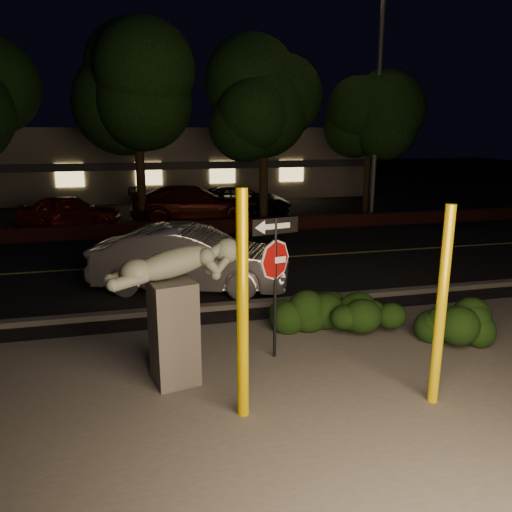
# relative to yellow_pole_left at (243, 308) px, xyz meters

# --- Properties ---
(ground) EXTENTS (90.00, 90.00, 0.00)m
(ground) POSITION_rel_yellow_pole_left_xyz_m (1.45, 11.40, -1.60)
(ground) COLOR black
(ground) RESTS_ON ground
(patio) EXTENTS (14.00, 6.00, 0.02)m
(patio) POSITION_rel_yellow_pole_left_xyz_m (1.45, 0.40, -1.59)
(patio) COLOR #4C4944
(patio) RESTS_ON ground
(road) EXTENTS (80.00, 8.00, 0.01)m
(road) POSITION_rel_yellow_pole_left_xyz_m (1.45, 8.40, -1.60)
(road) COLOR black
(road) RESTS_ON ground
(lane_marking) EXTENTS (80.00, 0.12, 0.00)m
(lane_marking) POSITION_rel_yellow_pole_left_xyz_m (1.45, 8.40, -1.58)
(lane_marking) COLOR #ADA045
(lane_marking) RESTS_ON road
(curb) EXTENTS (80.00, 0.25, 0.12)m
(curb) POSITION_rel_yellow_pole_left_xyz_m (1.45, 4.30, -1.54)
(curb) COLOR #4C4944
(curb) RESTS_ON ground
(brick_wall) EXTENTS (40.00, 0.35, 0.50)m
(brick_wall) POSITION_rel_yellow_pole_left_xyz_m (1.45, 12.70, -1.35)
(brick_wall) COLOR #441815
(brick_wall) RESTS_ON ground
(parking_lot) EXTENTS (40.00, 12.00, 0.01)m
(parking_lot) POSITION_rel_yellow_pole_left_xyz_m (1.45, 18.40, -1.59)
(parking_lot) COLOR black
(parking_lot) RESTS_ON ground
(building) EXTENTS (22.00, 10.20, 4.00)m
(building) POSITION_rel_yellow_pole_left_xyz_m (1.45, 26.39, 0.40)
(building) COLOR gray
(building) RESTS_ON ground
(tree_far_b) EXTENTS (5.20, 5.20, 8.41)m
(tree_far_b) POSITION_rel_yellow_pole_left_xyz_m (-1.05, 14.60, 4.45)
(tree_far_b) COLOR black
(tree_far_b) RESTS_ON ground
(tree_far_c) EXTENTS (4.80, 4.80, 7.84)m
(tree_far_c) POSITION_rel_yellow_pole_left_xyz_m (3.95, 14.20, 4.06)
(tree_far_c) COLOR black
(tree_far_c) RESTS_ON ground
(tree_far_d) EXTENTS (4.40, 4.40, 7.42)m
(tree_far_d) POSITION_rel_yellow_pole_left_xyz_m (8.95, 14.70, 3.82)
(tree_far_d) COLOR black
(tree_far_d) RESTS_ON ground
(yellow_pole_left) EXTENTS (0.16, 0.16, 3.20)m
(yellow_pole_left) POSITION_rel_yellow_pole_left_xyz_m (0.00, 0.00, 0.00)
(yellow_pole_left) COLOR #E9C400
(yellow_pole_left) RESTS_ON ground
(yellow_pole_right) EXTENTS (0.15, 0.15, 2.94)m
(yellow_pole_right) POSITION_rel_yellow_pole_left_xyz_m (2.79, -0.32, -0.13)
(yellow_pole_right) COLOR yellow
(yellow_pole_right) RESTS_ON ground
(signpost) EXTENTS (0.83, 0.20, 2.49)m
(signpost) POSITION_rel_yellow_pole_left_xyz_m (0.92, 1.66, 0.17)
(signpost) COLOR black
(signpost) RESTS_ON ground
(sculpture) EXTENTS (2.11, 0.96, 2.25)m
(sculpture) POSITION_rel_yellow_pole_left_xyz_m (-0.81, 1.19, -0.21)
(sculpture) COLOR #4C4944
(sculpture) RESTS_ON ground
(hedge_center) EXTENTS (1.89, 1.07, 0.94)m
(hedge_center) POSITION_rel_yellow_pole_left_xyz_m (1.92, 2.93, -1.13)
(hedge_center) COLOR black
(hedge_center) RESTS_ON ground
(hedge_right) EXTENTS (1.50, 0.81, 0.98)m
(hedge_right) POSITION_rel_yellow_pole_left_xyz_m (2.95, 2.29, -1.11)
(hedge_right) COLOR black
(hedge_right) RESTS_ON ground
(hedge_far_right) EXTENTS (1.40, 0.97, 0.90)m
(hedge_far_right) POSITION_rel_yellow_pole_left_xyz_m (4.43, 1.39, -1.15)
(hedge_far_right) COLOR black
(hedge_far_right) RESTS_ON ground
(streetlight) EXTENTS (1.49, 0.55, 10.05)m
(streetlight) POSITION_rel_yellow_pole_left_xyz_m (8.47, 13.69, 4.38)
(streetlight) COLOR #48494D
(streetlight) RESTS_ON ground
(silver_sedan) EXTENTS (5.09, 3.18, 1.58)m
(silver_sedan) POSITION_rel_yellow_pole_left_xyz_m (-0.06, 5.88, -0.81)
(silver_sedan) COLOR #B0B0B5
(silver_sedan) RESTS_ON ground
(parked_car_red) EXTENTS (3.99, 1.63, 1.36)m
(parked_car_red) POSITION_rel_yellow_pole_left_xyz_m (-3.94, 15.11, -0.92)
(parked_car_red) COLOR maroon
(parked_car_red) RESTS_ON ground
(parked_car_darkred) EXTENTS (5.36, 2.20, 1.55)m
(parked_car_darkred) POSITION_rel_yellow_pole_left_xyz_m (1.08, 15.33, -0.82)
(parked_car_darkred) COLOR #3F0F09
(parked_car_darkred) RESTS_ON ground
(parked_car_dark) EXTENTS (5.19, 3.34, 1.33)m
(parked_car_dark) POSITION_rel_yellow_pole_left_xyz_m (3.44, 16.52, -0.94)
(parked_car_dark) COLOR black
(parked_car_dark) RESTS_ON ground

